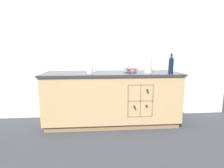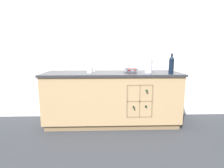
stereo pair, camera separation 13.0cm
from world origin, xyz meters
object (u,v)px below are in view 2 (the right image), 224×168
object	(u,v)px
standing_wine_bottle	(171,65)
ceramic_mug	(90,70)
white_pitcher	(149,66)
fruit_bowl	(131,70)

from	to	relation	value
standing_wine_bottle	ceramic_mug	bearing A→B (deg)	171.57
ceramic_mug	white_pitcher	bearing A→B (deg)	-1.93
white_pitcher	ceramic_mug	xyz separation A→B (m)	(-0.95, 0.03, -0.06)
white_pitcher	standing_wine_bottle	bearing A→B (deg)	-26.57
ceramic_mug	standing_wine_bottle	world-z (taller)	standing_wine_bottle
standing_wine_bottle	fruit_bowl	bearing A→B (deg)	158.18
fruit_bowl	ceramic_mug	xyz separation A→B (m)	(-0.67, -0.05, 0.00)
white_pitcher	ceramic_mug	bearing A→B (deg)	178.07
fruit_bowl	white_pitcher	world-z (taller)	white_pitcher
standing_wine_bottle	white_pitcher	bearing A→B (deg)	153.43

